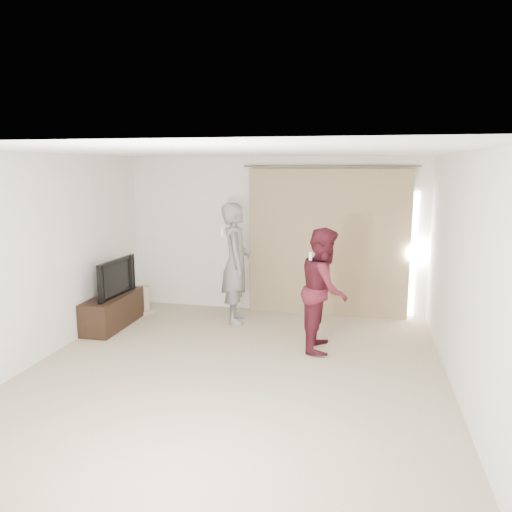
# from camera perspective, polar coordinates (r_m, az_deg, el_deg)

# --- Properties ---
(floor) EXTENTS (5.50, 5.50, 0.00)m
(floor) POSITION_cam_1_polar(r_m,az_deg,el_deg) (6.12, -2.68, -13.30)
(floor) COLOR tan
(floor) RESTS_ON ground
(wall_back) EXTENTS (5.00, 0.04, 2.60)m
(wall_back) POSITION_cam_1_polar(r_m,az_deg,el_deg) (8.38, 2.08, 2.41)
(wall_back) COLOR silver
(wall_back) RESTS_ON ground
(wall_left) EXTENTS (0.04, 5.50, 2.60)m
(wall_left) POSITION_cam_1_polar(r_m,az_deg,el_deg) (6.81, -23.57, -0.29)
(wall_left) COLOR silver
(wall_left) RESTS_ON ground
(ceiling) EXTENTS (5.00, 5.50, 0.01)m
(ceiling) POSITION_cam_1_polar(r_m,az_deg,el_deg) (5.61, -2.91, 11.82)
(ceiling) COLOR white
(ceiling) RESTS_ON wall_back
(curtain) EXTENTS (2.80, 0.11, 2.46)m
(curtain) POSITION_cam_1_polar(r_m,az_deg,el_deg) (8.21, 8.28, 1.47)
(curtain) COLOR tan
(curtain) RESTS_ON ground
(tv_console) EXTENTS (0.44, 1.27, 0.49)m
(tv_console) POSITION_cam_1_polar(r_m,az_deg,el_deg) (8.03, -16.04, -6.04)
(tv_console) COLOR black
(tv_console) RESTS_ON ground
(tv) EXTENTS (0.19, 1.00, 0.57)m
(tv) POSITION_cam_1_polar(r_m,az_deg,el_deg) (7.90, -16.23, -2.35)
(tv) COLOR black
(tv) RESTS_ON tv_console
(scratching_post) EXTENTS (0.34, 0.34, 0.46)m
(scratching_post) POSITION_cam_1_polar(r_m,az_deg,el_deg) (8.63, -12.65, -5.16)
(scratching_post) COLOR #C7AC88
(scratching_post) RESTS_ON ground
(person_man) EXTENTS (0.59, 0.77, 1.89)m
(person_man) POSITION_cam_1_polar(r_m,az_deg,el_deg) (7.81, -2.32, -0.81)
(person_man) COLOR slate
(person_man) RESTS_ON ground
(person_woman) EXTENTS (0.63, 0.81, 1.65)m
(person_woman) POSITION_cam_1_polar(r_m,az_deg,el_deg) (6.72, 7.80, -3.78)
(person_woman) COLOR #4F1520
(person_woman) RESTS_ON ground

